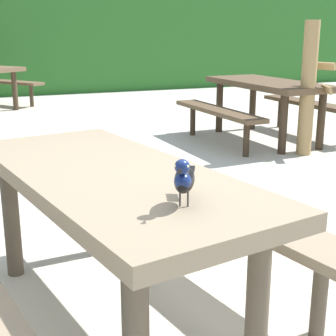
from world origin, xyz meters
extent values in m
plane|color=beige|center=(0.00, 0.00, 0.00)|extent=(60.00, 60.00, 0.00)
cube|color=#84725B|center=(-0.15, 0.04, 0.70)|extent=(1.08, 1.91, 0.07)
cylinder|color=brown|center=(0.24, -0.60, 0.33)|extent=(0.09, 0.09, 0.67)
cylinder|color=brown|center=(-0.54, 0.68, 0.33)|extent=(0.09, 0.09, 0.67)
cylinder|color=brown|center=(-0.02, 0.78, 0.33)|extent=(0.09, 0.09, 0.67)
cube|color=#84725B|center=(0.54, 0.17, 0.41)|extent=(0.59, 1.73, 0.05)
cylinder|color=brown|center=(0.65, -0.46, 0.20)|extent=(0.07, 0.07, 0.39)
cylinder|color=brown|center=(0.42, 0.80, 0.20)|extent=(0.07, 0.07, 0.39)
ellipsoid|color=black|center=(-0.04, -0.53, 0.84)|extent=(0.14, 0.16, 0.09)
ellipsoid|color=navy|center=(-0.06, -0.56, 0.84)|extent=(0.09, 0.09, 0.06)
sphere|color=navy|center=(-0.07, -0.58, 0.90)|extent=(0.05, 0.05, 0.05)
sphere|color=#EAE08C|center=(-0.06, -0.60, 0.90)|extent=(0.01, 0.01, 0.01)
sphere|color=#EAE08C|center=(-0.10, -0.58, 0.90)|extent=(0.01, 0.01, 0.01)
cone|color=black|center=(-0.09, -0.61, 0.90)|extent=(0.03, 0.03, 0.02)
cube|color=black|center=(0.02, -0.42, 0.82)|extent=(0.08, 0.10, 0.04)
cylinder|color=#47423D|center=(-0.03, -0.54, 0.77)|extent=(0.01, 0.01, 0.05)
cylinder|color=#47423D|center=(-0.06, -0.53, 0.77)|extent=(0.01, 0.01, 0.05)
cylinder|color=#423324|center=(0.14, 7.01, 0.33)|extent=(0.09, 0.09, 0.67)
cube|color=brown|center=(0.07, 7.83, 0.41)|extent=(1.24, 1.54, 0.05)
cylinder|color=#423324|center=(0.45, 7.32, 0.20)|extent=(0.07, 0.07, 0.39)
cube|color=brown|center=(2.78, 3.24, 0.70)|extent=(0.82, 1.83, 0.07)
cylinder|color=#382B1D|center=(2.54, 2.53, 0.33)|extent=(0.09, 0.09, 0.67)
cylinder|color=#382B1D|center=(3.07, 2.55, 0.33)|extent=(0.09, 0.09, 0.67)
cylinder|color=#382B1D|center=(2.49, 3.93, 0.33)|extent=(0.09, 0.09, 0.67)
cylinder|color=#382B1D|center=(3.02, 3.95, 0.33)|extent=(0.09, 0.09, 0.67)
cube|color=brown|center=(2.08, 3.22, 0.41)|extent=(0.34, 1.72, 0.05)
cylinder|color=#382B1D|center=(2.10, 2.58, 0.20)|extent=(0.07, 0.07, 0.39)
cylinder|color=#382B1D|center=(2.05, 3.86, 0.20)|extent=(0.07, 0.07, 0.39)
cube|color=brown|center=(3.48, 3.27, 0.41)|extent=(0.34, 1.72, 0.05)
cylinder|color=#382B1D|center=(3.45, 3.91, 0.20)|extent=(0.07, 0.07, 0.39)
cylinder|color=#997A4C|center=(2.75, 2.42, 0.72)|extent=(0.16, 0.16, 1.45)
cube|color=#A08050|center=(2.94, 2.34, 0.72)|extent=(0.17, 0.30, 0.09)
cube|color=#A08050|center=(2.96, 2.49, 0.96)|extent=(0.16, 0.34, 0.09)
camera|label=1|loc=(-0.73, -2.05, 1.34)|focal=53.72mm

